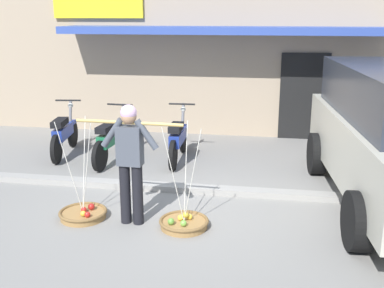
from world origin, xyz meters
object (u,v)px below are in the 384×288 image
object	(u,v)px
motorcycle_nearest_shop	(64,134)
motorcycle_third_in_row	(178,139)
fruit_vendor	(130,157)
fruit_basket_right_side	(184,222)
fruit_basket_left_side	(83,213)
motorcycle_second_in_row	(112,140)

from	to	relation	value
motorcycle_nearest_shop	motorcycle_third_in_row	bearing A→B (deg)	-0.36
fruit_vendor	fruit_basket_right_side	distance (m)	1.17
fruit_vendor	motorcycle_third_in_row	distance (m)	2.99
fruit_vendor	motorcycle_nearest_shop	world-z (taller)	fruit_vendor
fruit_basket_left_side	motorcycle_second_in_row	world-z (taller)	fruit_basket_left_side
fruit_basket_left_side	motorcycle_second_in_row	size ratio (longest dim) A/B	0.80
motorcycle_third_in_row	fruit_basket_right_side	bearing A→B (deg)	-77.36
fruit_vendor	motorcycle_third_in_row	size ratio (longest dim) A/B	0.93
fruit_basket_left_side	motorcycle_nearest_shop	size ratio (longest dim) A/B	0.80
motorcycle_nearest_shop	motorcycle_third_in_row	distance (m)	2.42
fruit_vendor	fruit_basket_left_side	size ratio (longest dim) A/B	1.17
fruit_vendor	fruit_basket_left_side	distance (m)	1.17
fruit_basket_right_side	motorcycle_second_in_row	size ratio (longest dim) A/B	0.80
fruit_basket_left_side	fruit_basket_right_side	world-z (taller)	same
motorcycle_second_in_row	motorcycle_third_in_row	distance (m)	1.31
fruit_vendor	motorcycle_second_in_row	distance (m)	2.97
motorcycle_nearest_shop	fruit_vendor	bearing A→B (deg)	-51.69
fruit_vendor	motorcycle_second_in_row	xyz separation A→B (m)	(-1.20, 2.67, -0.52)
motorcycle_nearest_shop	motorcycle_second_in_row	world-z (taller)	same
motorcycle_second_in_row	motorcycle_third_in_row	xyz separation A→B (m)	(1.28, 0.27, 0.00)
motorcycle_nearest_shop	fruit_basket_left_side	bearing A→B (deg)	-61.47
motorcycle_third_in_row	motorcycle_nearest_shop	bearing A→B (deg)	179.64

